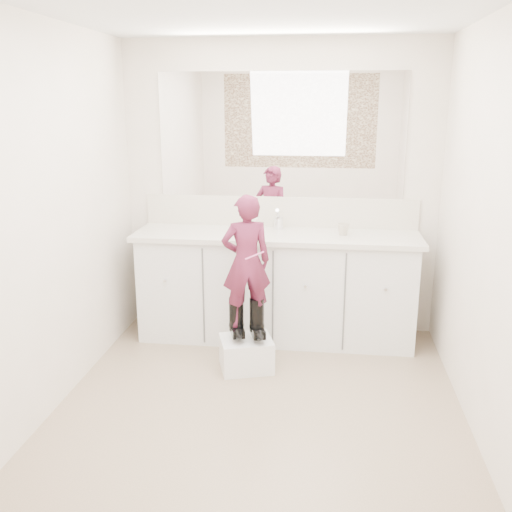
# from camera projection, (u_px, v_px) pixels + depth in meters

# --- Properties ---
(floor) EXTENTS (3.00, 3.00, 0.00)m
(floor) POSITION_uv_depth(u_px,v_px,m) (258.00, 412.00, 3.62)
(floor) COLOR #7F6E53
(floor) RESTS_ON ground
(ceiling) EXTENTS (3.00, 3.00, 0.00)m
(ceiling) POSITION_uv_depth(u_px,v_px,m) (258.00, 5.00, 2.99)
(ceiling) COLOR white
(ceiling) RESTS_ON wall_back
(wall_back) EXTENTS (2.60, 0.00, 2.60)m
(wall_back) POSITION_uv_depth(u_px,v_px,m) (280.00, 189.00, 4.74)
(wall_back) COLOR beige
(wall_back) RESTS_ON floor
(wall_front) EXTENTS (2.60, 0.00, 2.60)m
(wall_front) POSITION_uv_depth(u_px,v_px,m) (202.00, 326.00, 1.87)
(wall_front) COLOR beige
(wall_front) RESTS_ON floor
(wall_left) EXTENTS (0.00, 3.00, 3.00)m
(wall_left) POSITION_uv_depth(u_px,v_px,m) (46.00, 222.00, 3.47)
(wall_left) COLOR beige
(wall_left) RESTS_ON floor
(wall_right) EXTENTS (0.00, 3.00, 3.00)m
(wall_right) POSITION_uv_depth(u_px,v_px,m) (491.00, 234.00, 3.15)
(wall_right) COLOR beige
(wall_right) RESTS_ON floor
(vanity_cabinet) EXTENTS (2.20, 0.55, 0.85)m
(vanity_cabinet) POSITION_uv_depth(u_px,v_px,m) (276.00, 288.00, 4.68)
(vanity_cabinet) COLOR silver
(vanity_cabinet) RESTS_ON floor
(countertop) EXTENTS (2.28, 0.58, 0.04)m
(countertop) POSITION_uv_depth(u_px,v_px,m) (276.00, 236.00, 4.55)
(countertop) COLOR beige
(countertop) RESTS_ON vanity_cabinet
(backsplash) EXTENTS (2.28, 0.03, 0.25)m
(backsplash) POSITION_uv_depth(u_px,v_px,m) (280.00, 212.00, 4.78)
(backsplash) COLOR beige
(backsplash) RESTS_ON countertop
(mirror) EXTENTS (2.00, 0.02, 1.00)m
(mirror) POSITION_uv_depth(u_px,v_px,m) (281.00, 136.00, 4.62)
(mirror) COLOR white
(mirror) RESTS_ON wall_back
(dot_panel) EXTENTS (2.00, 0.01, 1.20)m
(dot_panel) POSITION_uv_depth(u_px,v_px,m) (199.00, 189.00, 1.76)
(dot_panel) COLOR #472819
(dot_panel) RESTS_ON wall_front
(faucet) EXTENTS (0.08, 0.08, 0.10)m
(faucet) POSITION_uv_depth(u_px,v_px,m) (278.00, 223.00, 4.69)
(faucet) COLOR silver
(faucet) RESTS_ON countertop
(cup) EXTENTS (0.11, 0.11, 0.09)m
(cup) POSITION_uv_depth(u_px,v_px,m) (343.00, 229.00, 4.49)
(cup) COLOR beige
(cup) RESTS_ON countertop
(soap_bottle) EXTENTS (0.09, 0.09, 0.17)m
(soap_bottle) POSITION_uv_depth(u_px,v_px,m) (253.00, 222.00, 4.58)
(soap_bottle) COLOR white
(soap_bottle) RESTS_ON countertop
(step_stool) EXTENTS (0.44, 0.40, 0.24)m
(step_stool) POSITION_uv_depth(u_px,v_px,m) (246.00, 354.00, 4.19)
(step_stool) COLOR white
(step_stool) RESTS_ON floor
(boot_left) EXTENTS (0.17, 0.23, 0.31)m
(boot_left) POSITION_uv_depth(u_px,v_px,m) (236.00, 318.00, 4.14)
(boot_left) COLOR black
(boot_left) RESTS_ON step_stool
(boot_right) EXTENTS (0.17, 0.23, 0.31)m
(boot_right) POSITION_uv_depth(u_px,v_px,m) (257.00, 319.00, 4.13)
(boot_right) COLOR black
(boot_right) RESTS_ON step_stool
(toddler) EXTENTS (0.40, 0.33, 0.96)m
(toddler) POSITION_uv_depth(u_px,v_px,m) (246.00, 262.00, 4.02)
(toddler) COLOR #972E56
(toddler) RESTS_ON step_stool
(toothbrush) EXTENTS (0.13, 0.05, 0.06)m
(toothbrush) POSITION_uv_depth(u_px,v_px,m) (255.00, 256.00, 3.92)
(toothbrush) COLOR #EA5B9F
(toothbrush) RESTS_ON toddler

